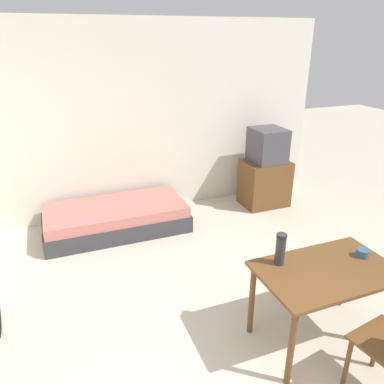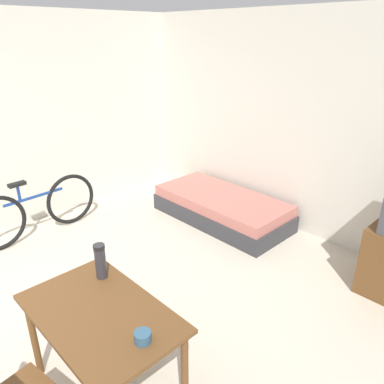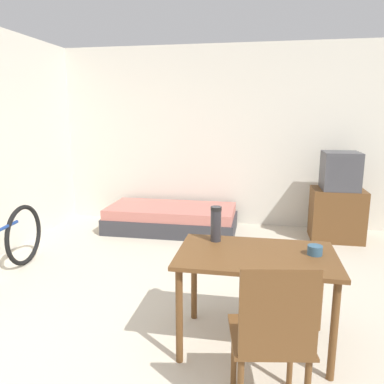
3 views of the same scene
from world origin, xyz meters
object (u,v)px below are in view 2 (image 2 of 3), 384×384
daybed (222,208)px  mate_bowl (143,337)px  bicycle (36,210)px  dining_table (101,323)px  thermos_flask (100,260)px

daybed → mate_bowl: 3.12m
daybed → bicycle: bicycle is taller
daybed → bicycle: (-1.33, -2.01, 0.17)m
dining_table → daybed: bearing=115.6°
daybed → dining_table: bearing=-64.4°
daybed → mate_bowl: size_ratio=18.20×
bicycle → thermos_flask: thermos_flask is taller
bicycle → dining_table: bearing=-13.3°
bicycle → thermos_flask: 2.36m
dining_table → bicycle: bicycle is taller
daybed → mate_bowl: bearing=-57.2°
thermos_flask → mate_bowl: size_ratio=2.66×
dining_table → thermos_flask: (-0.32, 0.21, 0.25)m
bicycle → thermos_flask: bearing=-10.0°
thermos_flask → mate_bowl: 0.75m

